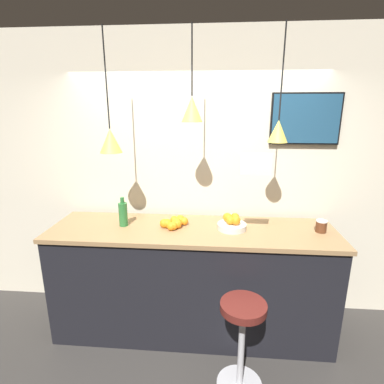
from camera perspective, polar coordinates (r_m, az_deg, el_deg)
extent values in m
plane|color=#33302D|center=(2.92, -1.16, -31.93)|extent=(14.00, 14.00, 0.00)
cube|color=beige|center=(3.13, 0.72, 2.56)|extent=(8.00, 0.06, 2.90)
cube|color=black|center=(3.05, 0.00, -16.76)|extent=(2.60, 0.68, 1.05)
cube|color=#99754C|center=(2.80, 0.00, -7.32)|extent=(2.64, 0.72, 0.04)
cylinder|color=#B7B7BC|center=(2.90, 8.99, -32.42)|extent=(0.37, 0.37, 0.02)
cylinder|color=#B7B7BC|center=(2.65, 9.35, -27.31)|extent=(0.05, 0.05, 0.69)
cylinder|color=#5B1E19|center=(2.41, 9.77, -20.78)|extent=(0.35, 0.35, 0.06)
cylinder|color=beige|center=(2.79, 7.58, -6.49)|extent=(0.27, 0.27, 0.05)
sphere|color=orange|center=(2.74, 8.34, -5.35)|extent=(0.09, 0.09, 0.09)
sphere|color=orange|center=(2.75, 7.28, -5.42)|extent=(0.07, 0.07, 0.07)
sphere|color=orange|center=(2.82, 8.21, -4.80)|extent=(0.08, 0.08, 0.08)
sphere|color=orange|center=(2.80, 6.98, -4.92)|extent=(0.08, 0.08, 0.08)
sphere|color=orange|center=(2.82, 6.74, -4.78)|extent=(0.08, 0.08, 0.08)
sphere|color=orange|center=(2.87, -2.24, -5.38)|extent=(0.08, 0.08, 0.08)
sphere|color=orange|center=(2.75, -3.61, -6.46)|extent=(0.08, 0.08, 0.08)
sphere|color=orange|center=(2.81, -5.31, -5.95)|extent=(0.08, 0.08, 0.08)
sphere|color=orange|center=(2.85, -1.49, -5.58)|extent=(0.08, 0.08, 0.08)
sphere|color=orange|center=(2.81, -3.20, -5.91)|extent=(0.08, 0.08, 0.08)
sphere|color=orange|center=(2.83, -2.97, -5.69)|extent=(0.08, 0.08, 0.08)
sphere|color=orange|center=(2.83, -2.99, -5.87)|extent=(0.07, 0.07, 0.07)
sphere|color=orange|center=(2.90, -3.43, -5.27)|extent=(0.07, 0.07, 0.07)
sphere|color=orange|center=(2.78, -2.85, -6.09)|extent=(0.09, 0.09, 0.09)
sphere|color=orange|center=(2.88, -2.26, -5.26)|extent=(0.09, 0.09, 0.09)
sphere|color=orange|center=(2.80, -4.71, -5.98)|extent=(0.09, 0.09, 0.09)
sphere|color=orange|center=(2.74, -3.98, -6.54)|extent=(0.08, 0.08, 0.08)
cylinder|color=#286B33|center=(2.89, -12.98, -4.18)|extent=(0.08, 0.08, 0.22)
cylinder|color=#286B33|center=(2.84, -13.15, -1.53)|extent=(0.04, 0.04, 0.06)
cylinder|color=#562D19|center=(2.93, 23.38, -6.09)|extent=(0.09, 0.09, 0.10)
cylinder|color=white|center=(2.92, 23.50, -5.09)|extent=(0.10, 0.10, 0.01)
cylinder|color=black|center=(2.74, -16.07, 20.03)|extent=(0.01, 0.01, 0.81)
cone|color=#EAD14C|center=(2.74, -15.26, 9.39)|extent=(0.19, 0.19, 0.21)
sphere|color=#F9EFCC|center=(2.75, -15.14, 7.65)|extent=(0.04, 0.04, 0.04)
cylinder|color=black|center=(2.60, 0.00, 23.82)|extent=(0.01, 0.01, 0.54)
cone|color=#EAD14C|center=(2.58, 0.00, 15.50)|extent=(0.18, 0.18, 0.21)
sphere|color=#F9EFCC|center=(2.58, 0.00, 13.63)|extent=(0.04, 0.04, 0.04)
cylinder|color=black|center=(2.63, 16.88, 21.04)|extent=(0.01, 0.01, 0.73)
cone|color=#EAD14C|center=(2.62, 16.08, 11.06)|extent=(0.17, 0.17, 0.18)
sphere|color=#F9EFCC|center=(2.63, 15.96, 9.52)|extent=(0.04, 0.04, 0.04)
cube|color=black|center=(3.10, 20.80, 12.89)|extent=(0.65, 0.04, 0.48)
cube|color=navy|center=(3.08, 20.89, 12.87)|extent=(0.62, 0.01, 0.45)
cube|color=white|center=(2.34, 12.09, 5.21)|extent=(0.24, 0.01, 0.17)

